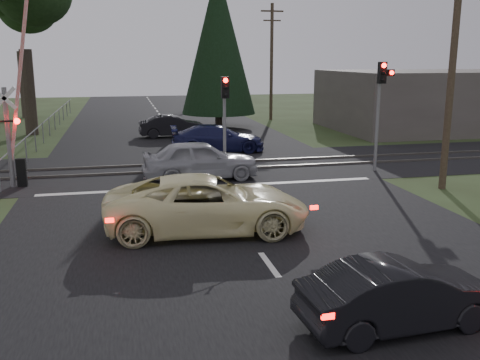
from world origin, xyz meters
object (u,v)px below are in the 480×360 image
object	(u,v)px
crossing_signal	(15,134)
blue_sedan	(218,139)
traffic_signal_center	(225,108)
dark_hatchback	(400,295)
dark_car_far	(172,126)
utility_pole_mid	(272,60)
traffic_signal_right	(381,95)
cream_coupe	(207,204)
utility_pole_far	(216,59)
utility_pole_near	(453,62)
silver_car	(200,160)

from	to	relation	value
crossing_signal	blue_sedan	bearing A→B (deg)	34.52
traffic_signal_center	dark_hatchback	size ratio (longest dim) A/B	1.08
crossing_signal	blue_sedan	world-z (taller)	crossing_signal
dark_car_far	dark_hatchback	bearing A→B (deg)	-177.49
traffic_signal_center	utility_pole_mid	size ratio (longest dim) A/B	0.46
traffic_signal_right	traffic_signal_center	size ratio (longest dim) A/B	1.15
traffic_signal_right	cream_coupe	bearing A→B (deg)	-142.43
crossing_signal	utility_pole_far	distance (m)	47.96
blue_sedan	utility_pole_near	bearing A→B (deg)	-141.43
utility_pole_mid	utility_pole_far	distance (m)	25.00
crossing_signal	traffic_signal_center	bearing A→B (deg)	6.15
traffic_signal_center	utility_pole_mid	bearing A→B (deg)	68.79
crossing_signal	utility_pole_mid	size ratio (longest dim) A/B	0.77
utility_pole_far	cream_coupe	distance (m)	53.13
utility_pole_far	crossing_signal	bearing A→B (deg)	-109.23
utility_pole_far	dark_car_far	size ratio (longest dim) A/B	2.17
cream_coupe	blue_sedan	world-z (taller)	cream_coupe
dark_hatchback	blue_sedan	distance (m)	19.33
blue_sedan	dark_car_far	bearing A→B (deg)	20.34
utility_pole_near	dark_hatchback	world-z (taller)	utility_pole_near
dark_hatchback	traffic_signal_right	bearing A→B (deg)	-29.13
traffic_signal_right	silver_car	world-z (taller)	traffic_signal_right
dark_car_far	cream_coupe	bearing A→B (deg)	176.14
cream_coupe	silver_car	xyz separation A→B (m)	(0.79, 6.75, -0.00)
traffic_signal_right	utility_pole_far	bearing A→B (deg)	88.80
dark_hatchback	utility_pole_mid	bearing A→B (deg)	-15.90
traffic_signal_right	blue_sedan	xyz separation A→B (m)	(-5.95, 6.41, -2.60)
crossing_signal	utility_pole_far	bearing A→B (deg)	70.77
crossing_signal	dark_car_far	xyz separation A→B (m)	(7.07, 12.10, -1.37)
crossing_signal	cream_coupe	bearing A→B (deg)	-47.89
traffic_signal_right	dark_hatchback	world-z (taller)	traffic_signal_right
utility_pole_mid	cream_coupe	distance (m)	29.02
traffic_signal_right	utility_pole_far	world-z (taller)	utility_pole_far
utility_pole_near	silver_car	bearing A→B (deg)	157.49
utility_pole_near	crossing_signal	bearing A→B (deg)	166.50
traffic_signal_center	crossing_signal	bearing A→B (deg)	-173.85
crossing_signal	silver_car	xyz separation A→B (m)	(7.03, -0.16, -1.26)
crossing_signal	blue_sedan	distance (m)	10.85
cream_coupe	dark_car_far	bearing A→B (deg)	2.15
silver_car	blue_sedan	bearing A→B (deg)	-17.40
utility_pole_near	blue_sedan	xyz separation A→B (m)	(-6.90, 9.89, -4.01)
dark_car_far	silver_car	bearing A→B (deg)	178.44
crossing_signal	utility_pole_far	world-z (taller)	utility_pole_far
utility_pole_near	dark_hatchback	distance (m)	12.44
traffic_signal_right	crossing_signal	bearing A→B (deg)	178.79
utility_pole_near	cream_coupe	world-z (taller)	utility_pole_near
traffic_signal_right	utility_pole_near	bearing A→B (deg)	-74.66
utility_pole_mid	dark_car_far	distance (m)	12.56
traffic_signal_right	traffic_signal_center	world-z (taller)	traffic_signal_right
cream_coupe	dark_car_far	size ratio (longest dim) A/B	1.39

